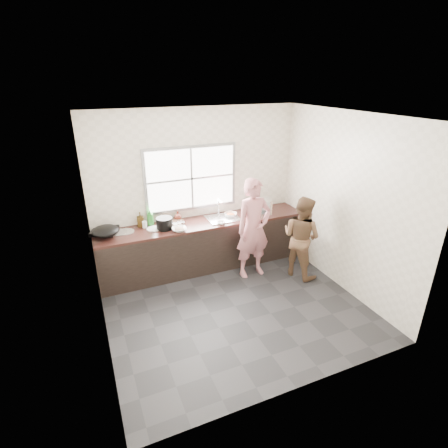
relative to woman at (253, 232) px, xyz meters
name	(u,v)px	position (x,y,z in m)	size (l,w,h in m)	color
floor	(235,306)	(-0.66, -0.74, -0.79)	(3.60, 3.20, 0.01)	#262628
ceiling	(238,116)	(-0.66, -0.74, 1.92)	(3.60, 3.20, 0.01)	silver
wall_back	(197,189)	(-0.66, 0.87, 0.57)	(3.60, 0.01, 2.70)	silver
wall_left	(93,246)	(-2.47, -0.74, 0.57)	(0.01, 3.20, 2.70)	silver
wall_right	(344,204)	(1.14, -0.74, 0.57)	(0.01, 3.20, 2.70)	beige
wall_front	(308,283)	(-0.66, -2.34, 0.57)	(3.60, 0.01, 2.70)	beige
cabinet	(204,245)	(-0.66, 0.55, -0.37)	(3.60, 0.62, 0.82)	black
countertop	(204,223)	(-0.66, 0.55, 0.06)	(3.60, 0.64, 0.04)	#341A15
sink	(223,218)	(-0.31, 0.55, 0.08)	(0.55, 0.45, 0.02)	silver
faucet	(218,207)	(-0.31, 0.75, 0.23)	(0.02, 0.02, 0.30)	silver
window_frame	(191,178)	(-0.76, 0.85, 0.77)	(1.60, 0.05, 1.10)	#9EA0A5
window_glazing	(192,179)	(-0.76, 0.83, 0.77)	(1.50, 0.01, 1.00)	white
woman	(253,232)	(0.00, 0.00, 0.00)	(0.57, 0.38, 1.57)	#CC7A80
person_side	(301,237)	(0.72, -0.31, -0.09)	(0.68, 0.53, 1.39)	brown
cutting_board	(172,223)	(-1.18, 0.68, 0.10)	(0.42, 0.42, 0.04)	black
cleaver	(179,223)	(-1.09, 0.58, 0.12)	(0.20, 0.10, 0.01)	#A2A6A9
bowl_mince	(179,229)	(-1.15, 0.34, 0.10)	(0.23, 0.23, 0.06)	white
bowl_crabs	(231,215)	(-0.15, 0.58, 0.10)	(0.18, 0.18, 0.06)	silver
bowl_held	(221,222)	(-0.43, 0.34, 0.10)	(0.17, 0.17, 0.05)	white
black_pot	(164,223)	(-1.34, 0.52, 0.17)	(0.26, 0.26, 0.19)	black
plate_food	(154,229)	(-1.51, 0.57, 0.09)	(0.23, 0.23, 0.02)	silver
bottle_green	(150,217)	(-1.52, 0.74, 0.22)	(0.11, 0.11, 0.29)	#287A28
bottle_brown_tall	(140,220)	(-1.68, 0.78, 0.18)	(0.10, 0.10, 0.21)	#3E2C0F
bottle_brown_short	(178,216)	(-1.04, 0.78, 0.15)	(0.12, 0.12, 0.15)	#521D14
glass_jar	(145,225)	(-1.63, 0.69, 0.13)	(0.08, 0.08, 0.11)	white
burner	(104,231)	(-2.25, 0.75, 0.10)	(0.37, 0.37, 0.06)	black
wok	(106,231)	(-2.25, 0.49, 0.21)	(0.40, 0.40, 0.15)	black
dish_rack	(260,207)	(0.38, 0.49, 0.22)	(0.37, 0.26, 0.28)	white
pot_lid_left	(118,232)	(-2.06, 0.65, 0.08)	(0.28, 0.28, 0.01)	#B4B6BC
pot_lid_right	(126,232)	(-1.95, 0.63, 0.08)	(0.27, 0.27, 0.01)	silver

